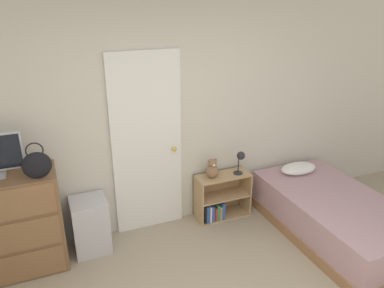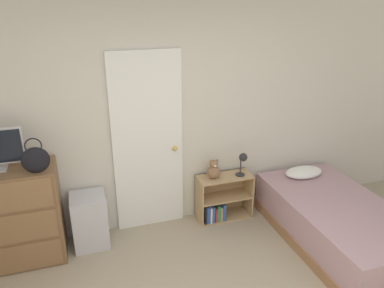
# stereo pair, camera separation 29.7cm
# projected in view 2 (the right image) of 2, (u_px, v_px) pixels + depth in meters

# --- Properties ---
(wall_back) EXTENTS (10.00, 0.06, 2.55)m
(wall_back) POSITION_uv_depth(u_px,v_px,m) (159.00, 120.00, 4.13)
(wall_back) COLOR beige
(wall_back) RESTS_ON ground_plane
(door_closed) EXTENTS (0.78, 0.09, 2.05)m
(door_closed) POSITION_uv_depth(u_px,v_px,m) (148.00, 144.00, 4.13)
(door_closed) COLOR white
(door_closed) RESTS_ON ground_plane
(dresser) EXTENTS (0.94, 0.48, 1.03)m
(dresser) POSITION_uv_depth(u_px,v_px,m) (12.00, 217.00, 3.70)
(dresser) COLOR brown
(dresser) RESTS_ON ground_plane
(handbag) EXTENTS (0.25, 0.09, 0.35)m
(handbag) POSITION_uv_depth(u_px,v_px,m) (36.00, 160.00, 3.42)
(handbag) COLOR black
(handbag) RESTS_ON dresser
(storage_bin) EXTENTS (0.37, 0.38, 0.59)m
(storage_bin) POSITION_uv_depth(u_px,v_px,m) (90.00, 220.00, 4.04)
(storage_bin) COLOR silver
(storage_bin) RESTS_ON ground_plane
(bookshelf) EXTENTS (0.66, 0.28, 0.56)m
(bookshelf) POSITION_uv_depth(u_px,v_px,m) (220.00, 201.00, 4.55)
(bookshelf) COLOR tan
(bookshelf) RESTS_ON ground_plane
(teddy_bear) EXTENTS (0.16, 0.16, 0.24)m
(teddy_bear) POSITION_uv_depth(u_px,v_px,m) (214.00, 170.00, 4.35)
(teddy_bear) COLOR #8C6647
(teddy_bear) RESTS_ON bookshelf
(desk_lamp) EXTENTS (0.13, 0.12, 0.29)m
(desk_lamp) POSITION_uv_depth(u_px,v_px,m) (243.00, 160.00, 4.38)
(desk_lamp) COLOR #262628
(desk_lamp) RESTS_ON bookshelf
(bed) EXTENTS (1.07, 1.94, 0.58)m
(bed) POSITION_uv_depth(u_px,v_px,m) (336.00, 221.00, 4.12)
(bed) COLOR #996B47
(bed) RESTS_ON ground_plane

